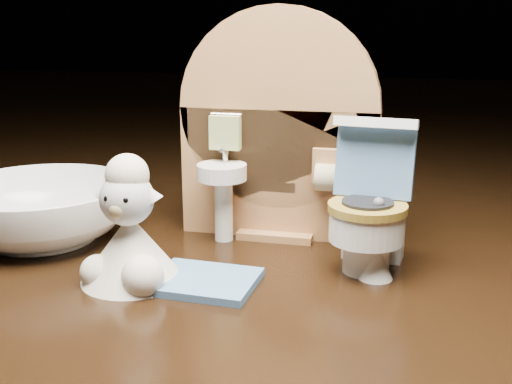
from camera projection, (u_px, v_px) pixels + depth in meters
backdrop_panel at (277, 139)px, 0.42m from camera, size 0.13×0.05×0.15m
toy_toilet at (371, 214)px, 0.37m from camera, size 0.05×0.06×0.09m
bath_mat at (204, 281)px, 0.35m from camera, size 0.06×0.05×0.00m
toilet_brush at (376, 257)px, 0.36m from camera, size 0.02×0.02×0.05m
plush_lamb at (130, 238)px, 0.35m from camera, size 0.06×0.06×0.07m
ceramic_bowl at (41, 212)px, 0.42m from camera, size 0.15×0.15×0.04m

